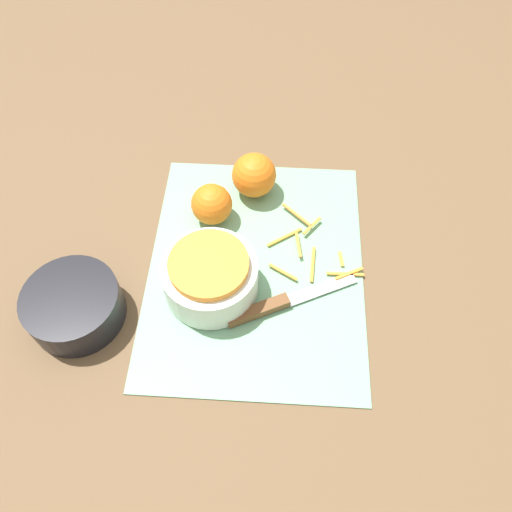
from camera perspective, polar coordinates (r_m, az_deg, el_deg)
The scene contains 8 objects.
ground_plane at distance 0.87m, azimuth 0.00°, elevation -1.30°, with size 4.00×4.00×0.00m, color brown.
cutting_board at distance 0.87m, azimuth 0.00°, elevation -1.19°, with size 0.47×0.37×0.01m.
bowl_speckled at distance 0.81m, azimuth -5.26°, elevation -2.29°, with size 0.16×0.16×0.08m.
bowl_dark at distance 0.85m, azimuth -20.07°, elevation -5.37°, with size 0.15×0.15×0.06m.
knife at distance 0.82m, azimuth 1.67°, elevation -5.73°, with size 0.12×0.22×0.02m.
orange_left at distance 0.94m, azimuth -0.22°, elevation 9.22°, with size 0.08×0.08×0.08m.
orange_right at distance 0.90m, azimuth -5.09°, elevation 5.91°, with size 0.07×0.07×0.07m.
peel_pile at distance 0.89m, azimuth 6.30°, elevation 0.66°, with size 0.17×0.17×0.01m.
Camera 1 is at (-0.46, -0.03, 0.74)m, focal length 35.00 mm.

